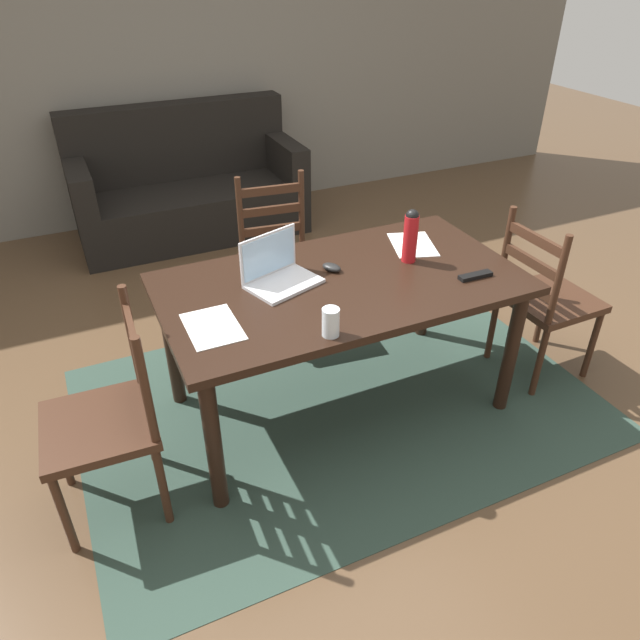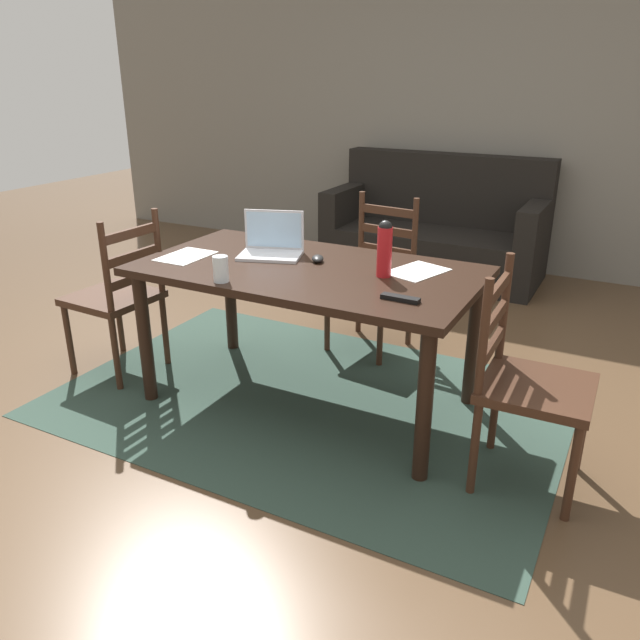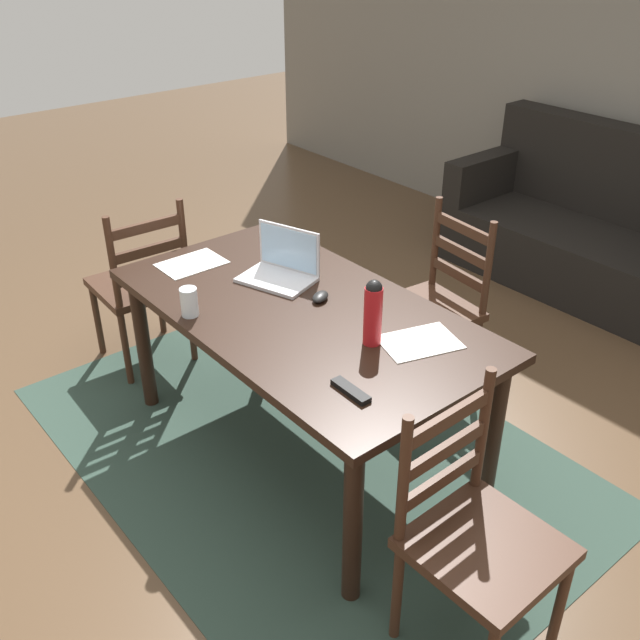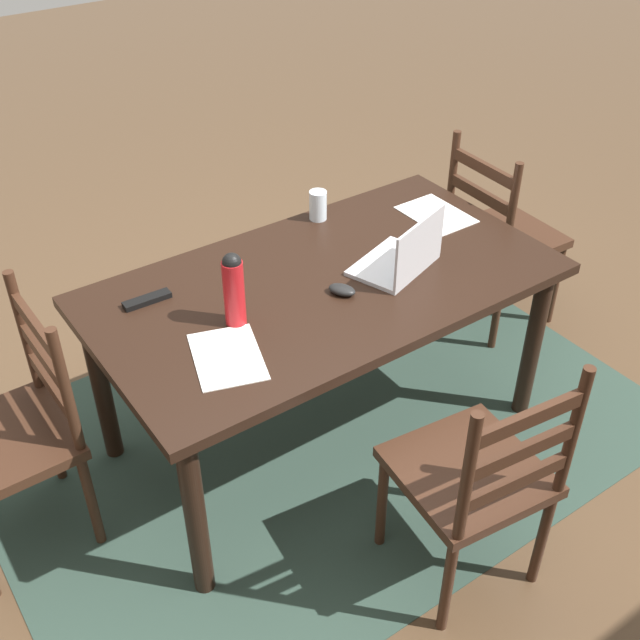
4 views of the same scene
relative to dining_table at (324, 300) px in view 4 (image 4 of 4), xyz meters
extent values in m
plane|color=brown|center=(0.00, 0.00, -0.66)|extent=(14.00, 14.00, 0.00)
cube|color=#2D4238|center=(0.00, 0.00, -0.66)|extent=(2.63, 1.79, 0.01)
cube|color=black|center=(0.00, 0.00, 0.07)|extent=(1.69, 0.92, 0.04)
cylinder|color=black|center=(-0.77, -0.38, -0.31)|extent=(0.07, 0.07, 0.71)
cylinder|color=black|center=(0.77, -0.38, -0.31)|extent=(0.07, 0.07, 0.71)
cylinder|color=black|center=(-0.77, 0.38, -0.31)|extent=(0.07, 0.07, 0.71)
cylinder|color=black|center=(0.77, 0.38, -0.31)|extent=(0.07, 0.07, 0.71)
cube|color=#3D2316|center=(0.00, 0.79, -0.21)|extent=(0.49, 0.49, 0.04)
cylinder|color=#3D2316|center=(0.17, 0.58, -0.45)|extent=(0.04, 0.04, 0.43)
cylinder|color=#3D2316|center=(-0.21, 0.63, -0.45)|extent=(0.04, 0.04, 0.43)
cylinder|color=#3D2316|center=(0.21, 0.96, -0.45)|extent=(0.04, 0.04, 0.43)
cylinder|color=#3D2316|center=(-0.17, 1.00, -0.45)|extent=(0.04, 0.04, 0.43)
cylinder|color=#3D2316|center=(0.21, 0.97, 0.04)|extent=(0.04, 0.04, 0.50)
cylinder|color=#3D2316|center=(-0.17, 1.01, 0.04)|extent=(0.04, 0.04, 0.50)
cube|color=#3D2316|center=(0.02, 0.99, -0.06)|extent=(0.36, 0.07, 0.05)
cube|color=#3D2316|center=(0.02, 0.99, 0.06)|extent=(0.36, 0.07, 0.05)
cube|color=#3D2316|center=(0.02, 0.99, 0.19)|extent=(0.36, 0.07, 0.05)
cube|color=#3D2316|center=(1.18, -0.18, -0.21)|extent=(0.45, 0.45, 0.04)
cylinder|color=#3D2316|center=(0.98, 0.00, -0.45)|extent=(0.04, 0.04, 0.43)
cylinder|color=#3D2316|center=(0.99, -0.38, -0.45)|extent=(0.04, 0.04, 0.43)
cylinder|color=#3D2316|center=(0.97, 0.00, 0.04)|extent=(0.04, 0.04, 0.50)
cylinder|color=#3D2316|center=(0.98, -0.38, 0.04)|extent=(0.04, 0.04, 0.50)
cube|color=#3D2316|center=(0.98, -0.19, -0.06)|extent=(0.03, 0.36, 0.05)
cube|color=#3D2316|center=(0.98, -0.19, 0.06)|extent=(0.03, 0.36, 0.05)
cube|color=#3D2316|center=(0.98, -0.19, 0.19)|extent=(0.03, 0.36, 0.05)
cube|color=#3D2316|center=(-1.18, -0.18, -0.21)|extent=(0.46, 0.46, 0.04)
cylinder|color=#3D2316|center=(-1.38, -0.37, -0.45)|extent=(0.04, 0.04, 0.43)
cylinder|color=#3D2316|center=(-1.36, 0.01, -0.45)|extent=(0.04, 0.04, 0.43)
cylinder|color=#3D2316|center=(-1.00, -0.38, -0.45)|extent=(0.04, 0.04, 0.43)
cylinder|color=#3D2316|center=(-0.98, 0.00, -0.45)|extent=(0.04, 0.04, 0.43)
cylinder|color=#3D2316|center=(-0.99, -0.38, 0.04)|extent=(0.04, 0.04, 0.50)
cylinder|color=#3D2316|center=(-0.97, 0.00, 0.04)|extent=(0.04, 0.04, 0.50)
cube|color=#3D2316|center=(-0.98, -0.19, -0.06)|extent=(0.04, 0.36, 0.05)
cube|color=#3D2316|center=(-0.98, -0.19, 0.06)|extent=(0.04, 0.36, 0.05)
cube|color=#3D2316|center=(-0.98, -0.19, 0.19)|extent=(0.04, 0.36, 0.05)
cube|color=silver|center=(-0.26, 0.07, 0.10)|extent=(0.37, 0.31, 0.02)
cube|color=silver|center=(-0.30, 0.17, 0.21)|extent=(0.31, 0.11, 0.21)
cube|color=#A5CCEA|center=(-0.29, 0.16, 0.21)|extent=(0.28, 0.10, 0.19)
cylinder|color=red|center=(0.39, 0.04, 0.21)|extent=(0.07, 0.07, 0.24)
sphere|color=black|center=(0.39, 0.04, 0.33)|extent=(0.06, 0.06, 0.06)
cylinder|color=silver|center=(-0.24, -0.39, 0.15)|extent=(0.07, 0.07, 0.12)
ellipsoid|color=black|center=(0.00, 0.11, 0.11)|extent=(0.10, 0.12, 0.03)
cube|color=black|center=(0.58, -0.24, 0.10)|extent=(0.17, 0.05, 0.02)
cube|color=white|center=(0.51, 0.18, 0.09)|extent=(0.29, 0.35, 0.00)
cube|color=white|center=(-0.66, -0.13, 0.09)|extent=(0.21, 0.30, 0.00)
camera|label=1|loc=(-1.11, -2.16, 1.43)|focal=33.16mm
camera|label=2|loc=(1.46, -2.62, 1.00)|focal=35.27mm
camera|label=3|loc=(2.08, -1.61, 1.56)|focal=40.36mm
camera|label=4|loc=(1.37, 1.92, 1.65)|focal=43.85mm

